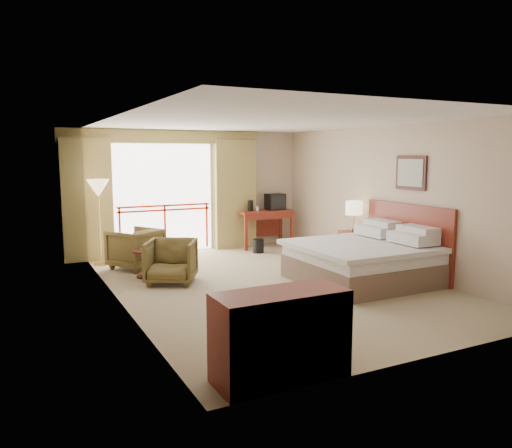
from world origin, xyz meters
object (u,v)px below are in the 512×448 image
armchair_near (172,283)px  desk (263,218)px  floor_lamp (98,192)px  table_lamp (354,209)px  side_table (145,259)px  nightstand (354,248)px  bed (364,260)px  wastebasket (258,246)px  tv (275,202)px  armchair_far (136,268)px  dresser (281,336)px

armchair_near → desk: bearing=67.3°
armchair_near → floor_lamp: 2.61m
floor_lamp → table_lamp: bearing=-24.9°
side_table → nightstand: bearing=-10.4°
bed → wastebasket: (-0.46, 3.09, -0.22)m
tv → armchair_near: size_ratio=0.52×
armchair_far → side_table: bearing=58.1°
tv → dresser: size_ratio=0.32×
floor_lamp → bed: bearing=-41.8°
desk → floor_lamp: (-3.81, -0.38, 0.78)m
bed → armchair_near: bearing=154.8°
bed → dresser: size_ratio=1.63×
nightstand → wastebasket: (-1.21, 1.85, -0.17)m
nightstand → side_table: nightstand is taller
nightstand → desk: bearing=104.3°
nightstand → desk: (-0.74, 2.55, 0.35)m
desk → armchair_near: (-2.99, -2.38, -0.67)m
bed → floor_lamp: 5.22m
bed → armchair_far: bearing=139.6°
floor_lamp → side_table: bearing=-69.8°
floor_lamp → armchair_near: bearing=-67.6°
bed → table_lamp: (0.75, 1.28, 0.73)m
armchair_far → side_table: size_ratio=1.74×
tv → dresser: bearing=-133.0°
table_lamp → armchair_far: bearing=159.6°
desk → armchair_far: (-3.27, -1.01, -0.67)m
wastebasket → floor_lamp: 3.60m
armchair_far → side_table: (-0.02, -0.80, 0.34)m
table_lamp → floor_lamp: size_ratio=0.35×
bed → floor_lamp: size_ratio=1.26×
wastebasket → bed: bearing=-81.5°
nightstand → armchair_far: size_ratio=0.77×
nightstand → armchair_near: 3.75m
bed → nightstand: (0.75, 1.23, -0.05)m
table_lamp → dresser: (-3.88, -3.92, -0.67)m
bed → dresser: (-3.13, -2.64, 0.06)m
tv → armchair_near: tv is taller
tv → side_table: bearing=-168.6°
armchair_far → side_table: 0.87m
wastebasket → floor_lamp: floor_lamp is taller
bed → table_lamp: 1.66m
nightstand → tv: 2.62m
wastebasket → floor_lamp: size_ratio=0.18×
tv → wastebasket: tv is taller
wastebasket → dresser: dresser is taller
armchair_far → wastebasket: bearing=155.7°
bed → side_table: size_ratio=4.34×
table_lamp → tv: 2.47m
bed → armchair_far: (-3.26, 2.77, -0.38)m
armchair_near → dresser: size_ratio=0.63×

